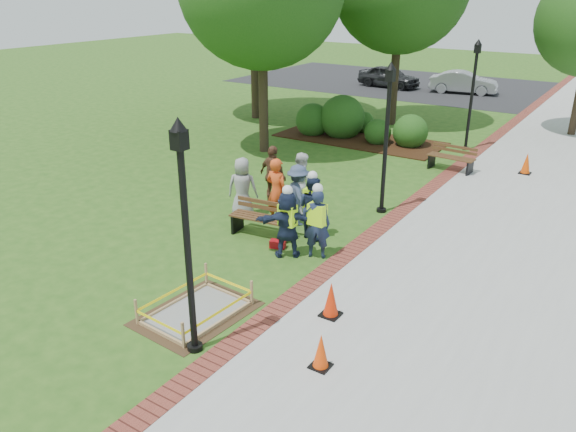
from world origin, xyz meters
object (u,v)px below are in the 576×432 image
Objects in this scene: hivis_worker_b at (317,221)px; wet_concrete_pad at (196,304)px; lamp_near at (186,224)px; hivis_worker_a at (287,221)px; bench_near at (261,225)px; cone_front at (321,352)px; hivis_worker_c at (312,205)px.

wet_concrete_pad is at bearing -101.02° from hivis_worker_b.
hivis_worker_a is at bearing 99.69° from lamp_near.
bench_near is 0.92× the size of hivis_worker_b.
wet_concrete_pad is 1.32× the size of hivis_worker_a.
hivis_worker_a is at bearing -151.07° from hivis_worker_b.
hivis_worker_a is (-2.87, 3.30, 0.58)m from cone_front.
hivis_worker_a is (1.23, -0.61, 0.62)m from bench_near.
wet_concrete_pad is 1.40× the size of bench_near.
hivis_worker_b is at bearing -8.30° from bench_near.
cone_front is 0.16× the size of lamp_near.
hivis_worker_a is at bearing -86.22° from hivis_worker_c.
hivis_worker_b is (1.84, -0.27, 0.64)m from bench_near.
cone_front is at bearing -57.19° from hivis_worker_c.
hivis_worker_b reaches higher than hivis_worker_c.
wet_concrete_pad is 2.54m from lamp_near.
wet_concrete_pad is at bearing -91.33° from hivis_worker_a.
bench_near is at bearing 106.85° from wet_concrete_pad.
hivis_worker_b reaches higher than cone_front.
bench_near is at bearing 112.26° from lamp_near.
hivis_worker_b is at bearing 28.93° from hivis_worker_a.
cone_front reaches higher than wet_concrete_pad.
lamp_near reaches higher than wet_concrete_pad.
wet_concrete_pad is 2.94m from cone_front.
wet_concrete_pad is at bearing 130.68° from lamp_near.
wet_concrete_pad is at bearing -89.87° from hivis_worker_c.
hivis_worker_c is at bearing 93.78° from hivis_worker_a.
bench_near is at bearing 136.31° from cone_front.
hivis_worker_c is at bearing 90.13° from wet_concrete_pad.
lamp_near reaches higher than bench_near.
hivis_worker_a is at bearing 130.95° from cone_front.
bench_near reaches higher than wet_concrete_pad.
cone_front is 4.41m from hivis_worker_a.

